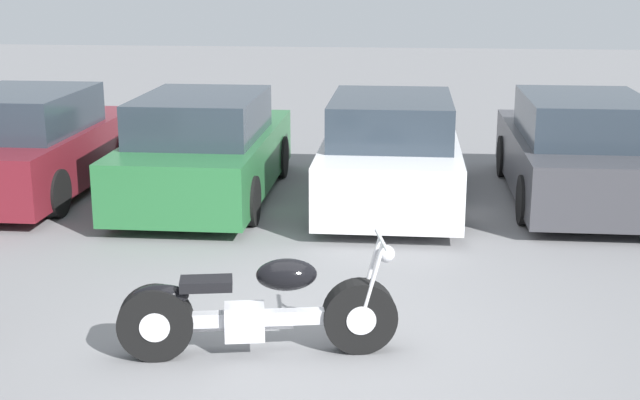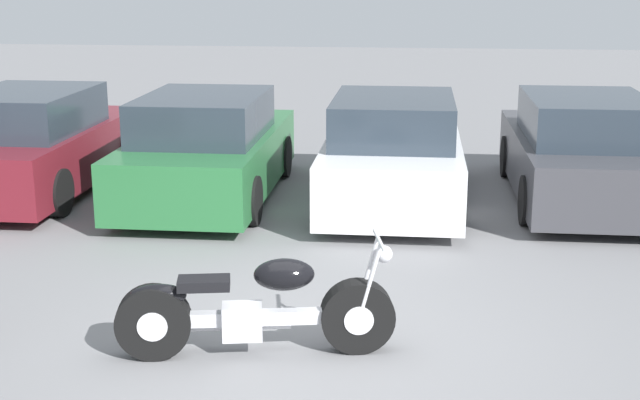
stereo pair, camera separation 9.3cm
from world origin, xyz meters
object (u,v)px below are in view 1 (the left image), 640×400
at_px(motorcycle, 255,310).
at_px(parked_car_green, 206,150).
at_px(parked_car_white, 391,153).
at_px(parked_car_dark_grey, 578,152).
at_px(parked_car_maroon, 31,145).

distance_m(motorcycle, parked_car_green, 5.48).
xyz_separation_m(parked_car_white, parked_car_dark_grey, (2.64, 0.33, 0.00)).
distance_m(parked_car_maroon, parked_car_green, 2.64).
bearing_deg(parked_car_dark_grey, parked_car_maroon, -178.14).
bearing_deg(parked_car_green, parked_car_white, 1.52).
bearing_deg(parked_car_white, parked_car_green, -178.48).
relative_size(motorcycle, parked_car_green, 0.54).
relative_size(motorcycle, parked_car_dark_grey, 0.54).
xyz_separation_m(parked_car_maroon, parked_car_green, (2.64, -0.14, 0.00)).
bearing_deg(motorcycle, parked_car_maroon, 128.35).
bearing_deg(parked_car_dark_grey, parked_car_white, -172.97).
xyz_separation_m(parked_car_green, parked_car_dark_grey, (5.28, 0.40, 0.00)).
relative_size(parked_car_maroon, parked_car_green, 1.00).
bearing_deg(motorcycle, parked_car_green, 107.06).
xyz_separation_m(motorcycle, parked_car_green, (-1.60, 5.23, 0.30)).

